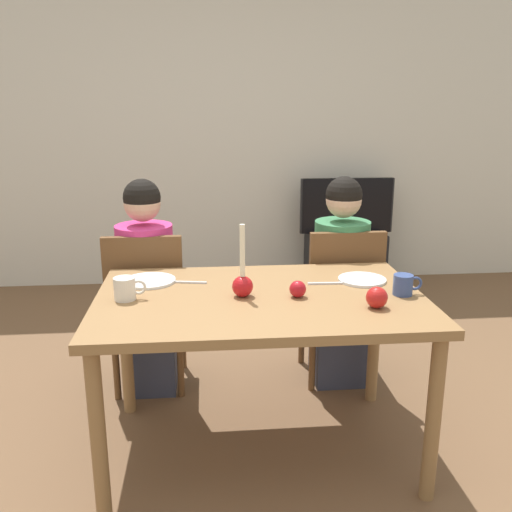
# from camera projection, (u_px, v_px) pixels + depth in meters

# --- Properties ---
(ground_plane) EXTENTS (7.68, 7.68, 0.00)m
(ground_plane) POSITION_uv_depth(u_px,v_px,m) (260.00, 448.00, 2.58)
(ground_plane) COLOR brown
(back_wall) EXTENTS (6.40, 0.10, 2.60)m
(back_wall) POSITION_uv_depth(u_px,v_px,m) (230.00, 133.00, 4.73)
(back_wall) COLOR beige
(back_wall) RESTS_ON ground
(dining_table) EXTENTS (1.40, 0.90, 0.75)m
(dining_table) POSITION_uv_depth(u_px,v_px,m) (260.00, 314.00, 2.40)
(dining_table) COLOR olive
(dining_table) RESTS_ON ground
(chair_left) EXTENTS (0.40, 0.40, 0.90)m
(chair_left) POSITION_uv_depth(u_px,v_px,m) (147.00, 303.00, 2.98)
(chair_left) COLOR brown
(chair_left) RESTS_ON ground
(chair_right) EXTENTS (0.40, 0.40, 0.90)m
(chair_right) POSITION_uv_depth(u_px,v_px,m) (341.00, 297.00, 3.07)
(chair_right) COLOR brown
(chair_right) RESTS_ON ground
(person_left_child) EXTENTS (0.30, 0.30, 1.17)m
(person_left_child) POSITION_uv_depth(u_px,v_px,m) (147.00, 291.00, 3.00)
(person_left_child) COLOR #33384C
(person_left_child) RESTS_ON ground
(person_right_child) EXTENTS (0.30, 0.30, 1.17)m
(person_right_child) POSITION_uv_depth(u_px,v_px,m) (340.00, 285.00, 3.09)
(person_right_child) COLOR #33384C
(person_right_child) RESTS_ON ground
(tv_stand) EXTENTS (0.64, 0.40, 0.48)m
(tv_stand) POSITION_uv_depth(u_px,v_px,m) (344.00, 259.00, 4.81)
(tv_stand) COLOR black
(tv_stand) RESTS_ON ground
(tv) EXTENTS (0.79, 0.05, 0.46)m
(tv) POSITION_uv_depth(u_px,v_px,m) (347.00, 206.00, 4.69)
(tv) COLOR black
(tv) RESTS_ON tv_stand
(candle_centerpiece) EXTENTS (0.09, 0.09, 0.31)m
(candle_centerpiece) POSITION_uv_depth(u_px,v_px,m) (243.00, 282.00, 2.35)
(candle_centerpiece) COLOR red
(candle_centerpiece) RESTS_ON dining_table
(plate_left) EXTENTS (0.24, 0.24, 0.01)m
(plate_left) POSITION_uv_depth(u_px,v_px,m) (149.00, 281.00, 2.56)
(plate_left) COLOR silver
(plate_left) RESTS_ON dining_table
(plate_right) EXTENTS (0.22, 0.22, 0.01)m
(plate_right) POSITION_uv_depth(u_px,v_px,m) (362.00, 280.00, 2.58)
(plate_right) COLOR silver
(plate_right) RESTS_ON dining_table
(mug_left) EXTENTS (0.13, 0.09, 0.10)m
(mug_left) POSITION_uv_depth(u_px,v_px,m) (126.00, 289.00, 2.32)
(mug_left) COLOR silver
(mug_left) RESTS_ON dining_table
(mug_right) EXTENTS (0.13, 0.08, 0.09)m
(mug_right) POSITION_uv_depth(u_px,v_px,m) (404.00, 285.00, 2.38)
(mug_right) COLOR #33477F
(mug_right) RESTS_ON dining_table
(fork_left) EXTENTS (0.18, 0.05, 0.01)m
(fork_left) POSITION_uv_depth(u_px,v_px,m) (187.00, 282.00, 2.54)
(fork_left) COLOR silver
(fork_left) RESTS_ON dining_table
(fork_right) EXTENTS (0.18, 0.02, 0.01)m
(fork_right) POSITION_uv_depth(u_px,v_px,m) (327.00, 283.00, 2.53)
(fork_right) COLOR silver
(fork_right) RESTS_ON dining_table
(apple_near_candle) EXTENTS (0.09, 0.09, 0.09)m
(apple_near_candle) POSITION_uv_depth(u_px,v_px,m) (377.00, 297.00, 2.23)
(apple_near_candle) COLOR #B21A18
(apple_near_candle) RESTS_ON dining_table
(apple_by_left_plate) EXTENTS (0.07, 0.07, 0.07)m
(apple_by_left_plate) POSITION_uv_depth(u_px,v_px,m) (298.00, 289.00, 2.35)
(apple_by_left_plate) COLOR #AB131C
(apple_by_left_plate) RESTS_ON dining_table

